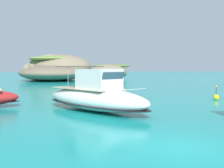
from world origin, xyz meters
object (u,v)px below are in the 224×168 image
at_px(motorboat_white, 95,97).
at_px(islet_small, 105,72).
at_px(islet_large, 55,69).
at_px(channel_buoy, 216,97).

bearing_deg(motorboat_white, islet_small, 78.43).
bearing_deg(islet_small, motorboat_white, -101.57).
height_order(islet_large, channel_buoy, islet_large).
relative_size(islet_small, motorboat_white, 1.66).
distance_m(motorboat_white, channel_buoy, 13.09).
relative_size(islet_large, motorboat_white, 2.40).
bearing_deg(islet_large, islet_small, -4.58).
bearing_deg(motorboat_white, channel_buoy, 18.11).
distance_m(islet_small, channel_buoy, 47.46).
xyz_separation_m(islet_large, islet_small, (12.69, -1.02, -0.95)).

